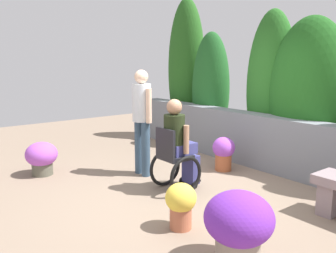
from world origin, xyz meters
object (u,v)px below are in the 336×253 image
Objects in this scene: person_in_wheelchair at (177,148)px; flower_pot_small_foreground at (239,225)px; flower_pot_purple_near at (224,152)px; person_standing_companion at (142,115)px; flower_pot_terracotta_by_wall at (181,203)px; flower_pot_red_accent at (42,157)px.

person_in_wheelchair reaches higher than flower_pot_small_foreground.
flower_pot_purple_near is at bearing 95.77° from person_in_wheelchair.
person_standing_companion is at bearing 175.94° from person_in_wheelchair.
person_standing_companion reaches higher than person_in_wheelchair.
flower_pot_small_foreground is (0.87, -0.04, 0.09)m from flower_pot_terracotta_by_wall.
person_in_wheelchair is 1.90× the size of flower_pot_small_foreground.
flower_pot_terracotta_by_wall is at bearing 11.83° from flower_pot_red_accent.
flower_pot_purple_near reaches higher than flower_pot_terracotta_by_wall.
flower_pot_small_foreground is at bearing -16.27° from person_standing_companion.
flower_pot_terracotta_by_wall is (1.19, -1.94, -0.03)m from flower_pot_purple_near.
person_standing_companion is at bearing 53.00° from flower_pot_red_accent.
person_in_wheelchair is at bearing 0.17° from person_standing_companion.
person_standing_companion is 3.12× the size of flower_pot_red_accent.
person_in_wheelchair is 2.30× the size of flower_pot_purple_near.
person_in_wheelchair reaches higher than flower_pot_terracotta_by_wall.
flower_pot_purple_near is 2.28m from flower_pot_terracotta_by_wall.
flower_pot_purple_near reaches higher than flower_pot_red_accent.
flower_pot_purple_near is at bearing 56.96° from flower_pot_red_accent.
flower_pot_small_foreground is at bearing 8.54° from flower_pot_red_accent.
flower_pot_small_foreground is (1.83, -0.77, -0.23)m from person_in_wheelchair.
person_in_wheelchair is 0.78× the size of person_standing_companion.
person_standing_companion is 3.25× the size of flower_pot_terracotta_by_wall.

